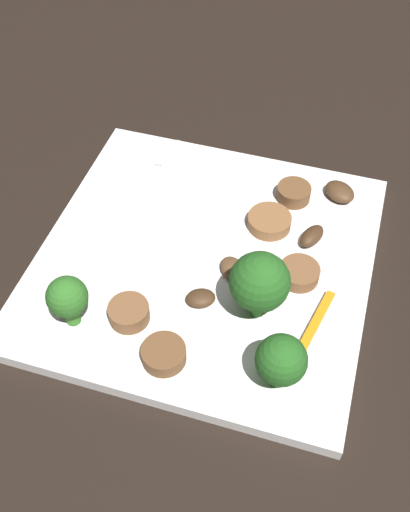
{
  "coord_description": "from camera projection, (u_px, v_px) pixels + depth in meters",
  "views": [
    {
      "loc": [
        -0.29,
        -0.09,
        0.38
      ],
      "look_at": [
        0.0,
        0.0,
        0.01
      ],
      "focal_mm": 42.85,
      "sensor_mm": 36.0,
      "label": 1
    }
  ],
  "objects": [
    {
      "name": "sausage_slice_4",
      "position": [
        159.0,
        353.0,
        0.41
      ],
      "size": [
        0.04,
        0.04,
        0.01
      ],
      "primitive_type": "cylinder",
      "rotation": [
        0.0,
        0.0,
        1.23
      ],
      "color": "brown",
      "rests_on": "plate"
    },
    {
      "name": "ground_plane",
      "position": [
        205.0,
        265.0,
        0.49
      ],
      "size": [
        1.4,
        1.4,
        0.0
      ],
      "primitive_type": "plane",
      "color": "black"
    },
    {
      "name": "fork",
      "position": [
        158.0,
        198.0,
        0.52
      ],
      "size": [
        0.18,
        0.05,
        0.0
      ],
      "rotation": [
        0.0,
        0.0,
        0.19
      ],
      "color": "silver",
      "rests_on": "plate"
    },
    {
      "name": "plate",
      "position": [
        205.0,
        260.0,
        0.48
      ],
      "size": [
        0.25,
        0.25,
        0.01
      ],
      "primitive_type": "cube",
      "color": "white",
      "rests_on": "ground_plane"
    },
    {
      "name": "sausage_slice_1",
      "position": [
        294.0,
        193.0,
        0.51
      ],
      "size": [
        0.04,
        0.04,
        0.01
      ],
      "primitive_type": "cylinder",
      "rotation": [
        0.0,
        0.0,
        2.54
      ],
      "color": "brown",
      "rests_on": "plate"
    },
    {
      "name": "mushroom_0",
      "position": [
        201.0,
        298.0,
        0.45
      ],
      "size": [
        0.02,
        0.03,
        0.01
      ],
      "primitive_type": "ellipsoid",
      "rotation": [
        0.0,
        0.0,
        1.98
      ],
      "color": "#422B19",
      "rests_on": "plate"
    },
    {
      "name": "mushroom_1",
      "position": [
        340.0,
        192.0,
        0.52
      ],
      "size": [
        0.03,
        0.03,
        0.01
      ],
      "primitive_type": "ellipsoid",
      "rotation": [
        0.0,
        0.0,
        0.9
      ],
      "color": "#4C331E",
      "rests_on": "plate"
    },
    {
      "name": "broccoli_floret_2",
      "position": [
        281.0,
        361.0,
        0.39
      ],
      "size": [
        0.03,
        0.03,
        0.04
      ],
      "color": "#296420",
      "rests_on": "plate"
    },
    {
      "name": "broccoli_floret_0",
      "position": [
        260.0,
        282.0,
        0.42
      ],
      "size": [
        0.04,
        0.04,
        0.06
      ],
      "color": "#296420",
      "rests_on": "plate"
    },
    {
      "name": "pepper_strip_0",
      "position": [
        316.0,
        321.0,
        0.44
      ],
      "size": [
        0.06,
        0.02,
        0.0
      ],
      "primitive_type": "cube",
      "rotation": [
        0.0,
        0.0,
        2.93
      ],
      "color": "orange",
      "rests_on": "plate"
    },
    {
      "name": "broccoli_floret_1",
      "position": [
        67.0,
        298.0,
        0.42
      ],
      "size": [
        0.03,
        0.03,
        0.04
      ],
      "color": "#347525",
      "rests_on": "plate"
    },
    {
      "name": "mushroom_3",
      "position": [
        312.0,
        236.0,
        0.48
      ],
      "size": [
        0.03,
        0.02,
        0.01
      ],
      "primitive_type": "ellipsoid",
      "rotation": [
        0.0,
        0.0,
        5.89
      ],
      "color": "#422B19",
      "rests_on": "plate"
    },
    {
      "name": "sausage_slice_0",
      "position": [
        129.0,
        313.0,
        0.43
      ],
      "size": [
        0.04,
        0.04,
        0.01
      ],
      "primitive_type": "cylinder",
      "rotation": [
        0.0,
        0.0,
        2.26
      ],
      "color": "brown",
      "rests_on": "plate"
    },
    {
      "name": "mushroom_2",
      "position": [
        234.0,
        269.0,
        0.46
      ],
      "size": [
        0.03,
        0.03,
        0.01
      ],
      "primitive_type": "ellipsoid",
      "rotation": [
        0.0,
        0.0,
        3.91
      ],
      "color": "brown",
      "rests_on": "plate"
    },
    {
      "name": "sausage_slice_2",
      "position": [
        300.0,
        269.0,
        0.46
      ],
      "size": [
        0.04,
        0.04,
        0.01
      ],
      "primitive_type": "cylinder",
      "rotation": [
        0.0,
        0.0,
        1.89
      ],
      "color": "brown",
      "rests_on": "plate"
    },
    {
      "name": "sausage_slice_3",
      "position": [
        269.0,
        221.0,
        0.49
      ],
      "size": [
        0.04,
        0.04,
        0.01
      ],
      "primitive_type": "cylinder",
      "rotation": [
        0.0,
        0.0,
        1.54
      ],
      "color": "brown",
      "rests_on": "plate"
    }
  ]
}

